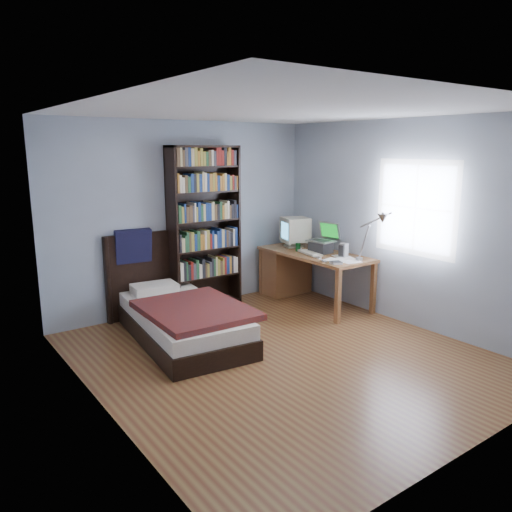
% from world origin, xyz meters
% --- Properties ---
extents(room, '(4.20, 4.24, 2.50)m').
position_xyz_m(room, '(0.03, -0.00, 1.25)').
color(room, brown).
rests_on(room, ground).
extents(desk, '(0.75, 1.68, 0.73)m').
position_xyz_m(desk, '(1.50, 1.64, 0.42)').
color(desk, brown).
rests_on(desk, floor).
extents(crt_monitor, '(0.48, 0.44, 0.44)m').
position_xyz_m(crt_monitor, '(1.54, 1.65, 0.98)').
color(crt_monitor, beige).
rests_on(crt_monitor, desk).
extents(laptop, '(0.38, 0.38, 0.42)m').
position_xyz_m(laptop, '(1.58, 1.12, 0.85)').
color(laptop, '#2D2D30').
rests_on(laptop, desk).
extents(desk_lamp, '(0.26, 0.57, 0.68)m').
position_xyz_m(desk_lamp, '(1.49, 0.06, 1.28)').
color(desk_lamp, '#99999E').
rests_on(desk_lamp, desk).
extents(keyboard, '(0.25, 0.44, 0.04)m').
position_xyz_m(keyboard, '(1.39, 1.14, 0.74)').
color(keyboard, beige).
rests_on(keyboard, desk).
extents(speaker, '(0.11, 0.11, 0.19)m').
position_xyz_m(speaker, '(1.61, 0.73, 0.82)').
color(speaker, gray).
rests_on(speaker, desk).
extents(soda_can, '(0.07, 0.07, 0.12)m').
position_xyz_m(soda_can, '(1.39, 1.39, 0.79)').
color(soda_can, '#073917').
rests_on(soda_can, desk).
extents(mouse, '(0.07, 0.12, 0.04)m').
position_xyz_m(mouse, '(1.48, 1.48, 0.75)').
color(mouse, silver).
rests_on(mouse, desk).
extents(phone_silver, '(0.05, 0.10, 0.02)m').
position_xyz_m(phone_silver, '(1.29, 0.88, 0.74)').
color(phone_silver, silver).
rests_on(phone_silver, desk).
extents(phone_grey, '(0.07, 0.10, 0.02)m').
position_xyz_m(phone_grey, '(1.22, 0.69, 0.74)').
color(phone_grey, gray).
rests_on(phone_grey, desk).
extents(external_drive, '(0.16, 0.16, 0.03)m').
position_xyz_m(external_drive, '(1.26, 0.51, 0.74)').
color(external_drive, gray).
rests_on(external_drive, desk).
extents(bookshelf, '(0.98, 0.30, 2.18)m').
position_xyz_m(bookshelf, '(0.20, 1.94, 1.10)').
color(bookshelf, black).
rests_on(bookshelf, floor).
extents(bed, '(1.19, 2.11, 1.16)m').
position_xyz_m(bed, '(-0.62, 1.14, 0.26)').
color(bed, black).
rests_on(bed, floor).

